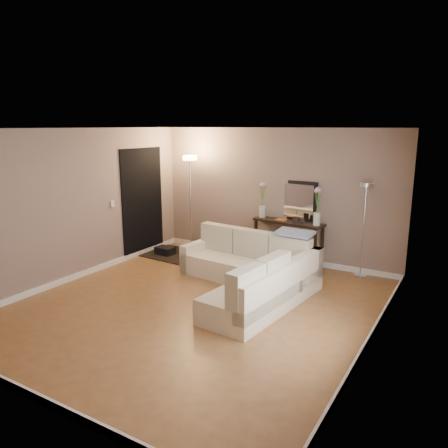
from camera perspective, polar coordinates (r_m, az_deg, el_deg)
The scene contains 23 objects.
floor at distance 6.67m, azimuth -3.57°, elevation -10.62°, with size 5.00×5.50×0.01m, color #956236.
ceiling at distance 6.13m, azimuth -3.92°, elevation 12.40°, with size 5.00×5.50×0.01m, color white.
wall_back at distance 8.65m, azimuth 6.66°, elevation 3.76°, with size 5.00×0.02×2.60m, color gray.
wall_front at distance 4.37m, azimuth -24.76°, elevation -6.32°, with size 5.00×0.02×2.60m, color gray.
wall_left at distance 7.94m, azimuth -18.87°, elevation 2.36°, with size 0.02×5.50×2.60m, color gray.
wall_right at distance 5.31m, azimuth 19.25°, elevation -2.59°, with size 0.02×5.50×2.60m, color gray.
baseboard_back at distance 8.91m, azimuth 6.39°, elevation -4.23°, with size 5.00×0.03×0.10m, color white.
baseboard_front at distance 4.91m, azimuth -23.07°, elevation -20.19°, with size 5.00×0.03×0.10m, color white.
baseboard_left at distance 8.23m, azimuth -18.13°, elevation -6.25°, with size 0.03×5.50×0.10m, color white.
baseboard_right at distance 5.76m, azimuth 18.07°, elevation -14.65°, with size 0.03×5.50×0.10m, color white.
doorway at distance 9.13m, azimuth -10.57°, elevation 2.83°, with size 0.02×1.20×2.20m, color black.
switch_plate at distance 8.50m, azimuth -14.36°, elevation 2.61°, with size 0.02×0.08×0.12m, color white.
sectional_sofa at distance 7.13m, azimuth 3.67°, elevation -6.30°, with size 2.49×2.55×0.85m.
throw_blanket at distance 7.26m, azimuth 9.22°, elevation -1.16°, with size 0.61×0.35×0.05m, color #7E86A3.
console_table at distance 8.55m, azimuth 7.83°, elevation -1.97°, with size 1.43×0.54×0.86m.
leaning_mirror at distance 8.50m, azimuth 9.06°, elevation 3.06°, with size 0.98×0.16×0.77m.
table_decor at distance 8.38m, azimuth 8.23°, elevation 0.44°, with size 0.59×0.17×0.14m.
flower_vase_left at distance 8.66m, azimuth 5.04°, elevation 2.78°, with size 0.17×0.14×0.73m.
flower_vase_right at distance 8.10m, azimuth 12.08°, elevation 1.84°, with size 0.17×0.14×0.73m.
floor_lamp_lit at distance 9.09m, azimuth -4.41°, elevation 5.13°, with size 0.30×0.30×2.04m.
floor_lamp_unlit at distance 7.93m, azimuth 17.90°, elevation 1.64°, with size 0.27×0.27×1.69m.
charcoal_rug at distance 9.17m, azimuth -6.29°, elevation -4.00°, with size 1.33×1.00×0.02m, color black.
black_bag at distance 9.21m, azimuth -7.69°, elevation -3.73°, with size 0.38×0.27×0.24m, color black.
Camera 1 is at (3.47, -5.05, 2.64)m, focal length 35.00 mm.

